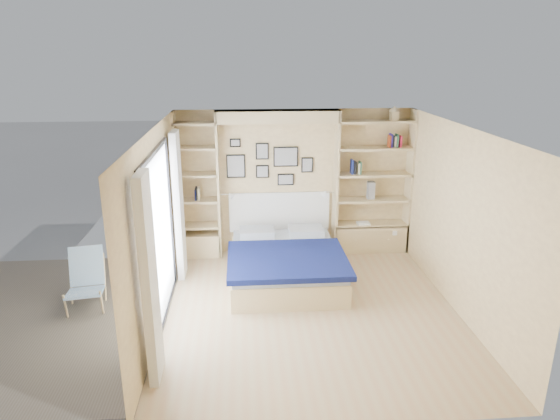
{
  "coord_description": "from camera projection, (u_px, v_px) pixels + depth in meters",
  "views": [
    {
      "loc": [
        -0.88,
        -6.09,
        3.44
      ],
      "look_at": [
        -0.35,
        0.9,
        1.18
      ],
      "focal_mm": 32.0,
      "sensor_mm": 36.0,
      "label": 1
    }
  ],
  "objects": [
    {
      "name": "shelf_decor",
      "position": [
        359.0,
        158.0,
        8.42
      ],
      "size": [
        3.48,
        0.23,
        2.03
      ],
      "color": "navy",
      "rests_on": "ground"
    },
    {
      "name": "bed",
      "position": [
        285.0,
        262.0,
        7.76
      ],
      "size": [
        1.76,
        2.32,
        1.07
      ],
      "color": "tan",
      "rests_on": "ground"
    },
    {
      "name": "photo_gallery",
      "position": [
        268.0,
        163.0,
        8.48
      ],
      "size": [
        1.48,
        0.02,
        0.82
      ],
      "color": "black",
      "rests_on": "ground"
    },
    {
      "name": "ground",
      "position": [
        310.0,
        310.0,
        6.9
      ],
      "size": [
        4.5,
        4.5,
        0.0
      ],
      "primitive_type": "plane",
      "color": "tan",
      "rests_on": "ground"
    },
    {
      "name": "room_shell",
      "position": [
        275.0,
        204.0,
        7.98
      ],
      "size": [
        4.5,
        4.5,
        4.5
      ],
      "color": "#E9CB8B",
      "rests_on": "ground"
    },
    {
      "name": "deck",
      "position": [
        42.0,
        320.0,
        6.64
      ],
      "size": [
        3.2,
        4.0,
        0.05
      ],
      "primitive_type": "cube",
      "color": "#6B5E4F",
      "rests_on": "ground"
    },
    {
      "name": "deck_chair",
      "position": [
        86.0,
        280.0,
        6.93
      ],
      "size": [
        0.61,
        0.87,
        0.81
      ],
      "rotation": [
        0.0,
        0.0,
        0.17
      ],
      "color": "tan",
      "rests_on": "ground"
    },
    {
      "name": "reading_lamps",
      "position": [
        278.0,
        194.0,
        8.44
      ],
      "size": [
        1.92,
        0.12,
        0.15
      ],
      "color": "silver",
      "rests_on": "ground"
    }
  ]
}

